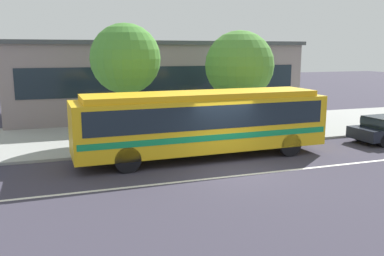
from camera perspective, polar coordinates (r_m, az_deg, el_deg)
The scene contains 10 objects.
ground_plane at distance 15.86m, azimuth 5.61°, elevation -5.76°, with size 120.00×120.00×0.00m, color #363340.
sidewalk_slab at distance 22.58m, azimuth -2.14°, elevation -0.57°, with size 60.00×8.00×0.12m, color #969894.
lane_stripe_center at distance 15.16m, azimuth 6.87°, elevation -6.55°, with size 56.00×0.16×0.01m, color silver.
transit_bus at distance 17.16m, azimuth 1.50°, elevation 1.13°, with size 10.73×2.71×2.79m.
pedestrian_waiting_near_sign at distance 19.51m, azimuth -12.31°, elevation 0.41°, with size 0.48×0.48×1.63m.
pedestrian_walking_along_curb at distance 19.59m, azimuth -9.11°, elevation 0.62°, with size 0.48×0.48×1.66m.
bus_stop_sign at distance 20.84m, azimuth 11.77°, elevation 2.98°, with size 0.08×0.44×2.55m.
street_tree_near_stop at distance 20.22m, azimuth -9.24°, elevation 9.43°, with size 3.39×3.39×5.66m.
street_tree_mid_block at distance 22.51m, azimuth 6.60°, elevation 8.63°, with size 3.73×3.73×5.43m.
station_building at distance 29.43m, azimuth -5.58°, elevation 6.91°, with size 19.39×8.65×5.07m.
Camera 1 is at (-6.34, -13.82, 4.49)m, focal length 38.35 mm.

